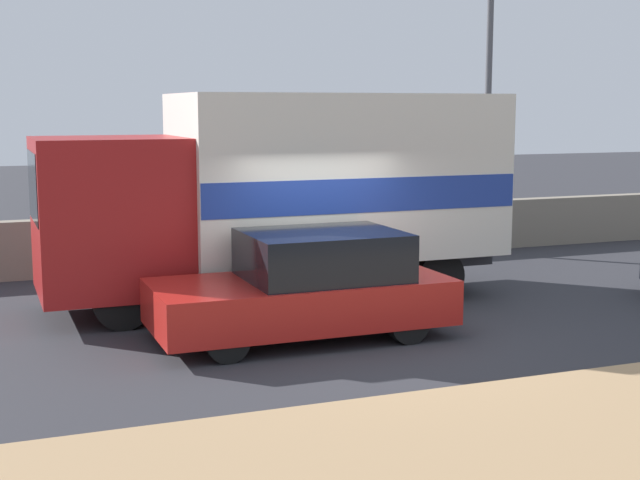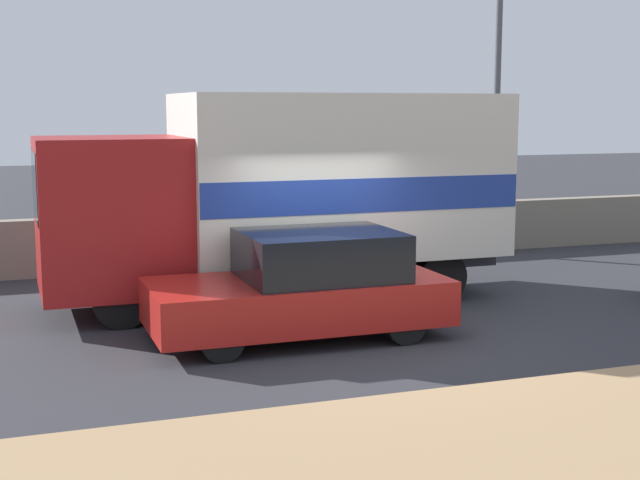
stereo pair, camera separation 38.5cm
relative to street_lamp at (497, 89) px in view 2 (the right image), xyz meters
The scene contains 5 objects.
ground_plane 8.65m from the street_lamp, 134.23° to the right, with size 80.00×80.00×0.00m, color #2D2D33.
stone_wall_backdrop 6.30m from the street_lamp, behind, with size 60.00×0.35×1.09m.
street_lamp is the anchor object (origin of this frame).
box_truck 6.46m from the street_lamp, 151.27° to the right, with size 7.38×2.49×3.37m.
car_hatchback 8.53m from the street_lamp, 138.96° to the right, with size 4.06×1.83×1.47m.
Camera 2 is at (-4.38, -11.01, 3.16)m, focal length 50.00 mm.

